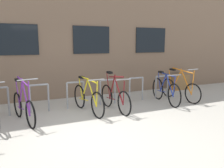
# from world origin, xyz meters

# --- Properties ---
(ground_plane) EXTENTS (42.00, 42.00, 0.00)m
(ground_plane) POSITION_xyz_m (0.00, 0.00, 0.00)
(ground_plane) COLOR #B2ADA0
(storefront_building) EXTENTS (28.00, 6.45, 4.93)m
(storefront_building) POSITION_xyz_m (0.00, 6.41, 2.46)
(storefront_building) COLOR #7A604C
(storefront_building) RESTS_ON ground
(bike_rack) EXTENTS (6.53, 0.05, 0.78)m
(bike_rack) POSITION_xyz_m (0.24, 1.90, 0.47)
(bike_rack) COLOR gray
(bike_rack) RESTS_ON ground
(bicycle_purple) EXTENTS (0.52, 1.63, 1.11)m
(bicycle_purple) POSITION_xyz_m (-1.20, 1.24, 0.38)
(bicycle_purple) COLOR black
(bicycle_purple) RESTS_ON ground
(bicycle_maroon) EXTENTS (0.44, 1.66, 1.08)m
(bicycle_maroon) POSITION_xyz_m (1.16, 1.20, 0.38)
(bicycle_maroon) COLOR black
(bicycle_maroon) RESTS_ON ground
(bicycle_blue) EXTENTS (0.44, 1.75, 0.98)m
(bicycle_blue) POSITION_xyz_m (2.96, 1.32, 0.39)
(bicycle_blue) COLOR black
(bicycle_blue) RESTS_ON ground
(bicycle_yellow) EXTENTS (0.44, 1.78, 0.99)m
(bicycle_yellow) POSITION_xyz_m (0.43, 1.34, 0.38)
(bicycle_yellow) COLOR black
(bicycle_yellow) RESTS_ON ground
(bicycle_orange) EXTENTS (0.44, 1.74, 1.09)m
(bicycle_orange) POSITION_xyz_m (3.63, 1.45, 0.38)
(bicycle_orange) COLOR black
(bicycle_orange) RESTS_ON ground
(planter_box) EXTENTS (0.70, 0.44, 0.60)m
(planter_box) POSITION_xyz_m (4.80, 2.85, 0.30)
(planter_box) COLOR olive
(planter_box) RESTS_ON ground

